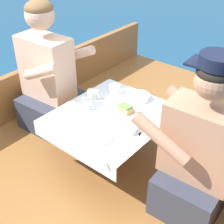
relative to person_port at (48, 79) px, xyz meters
name	(u,v)px	position (x,y,z in m)	size (l,w,h in m)	color
ground_plane	(114,179)	(0.64, 0.01, -0.67)	(60.00, 60.00, 0.00)	navy
boat_deck	(114,167)	(0.64, 0.01, -0.54)	(1.99, 3.20, 0.27)	brown
gunwale_port	(27,89)	(-0.32, 0.01, -0.21)	(0.06, 3.20, 0.39)	#936033
cockpit_table	(112,119)	(0.64, -0.01, -0.09)	(0.69, 0.77, 0.36)	#B2B2B7
person_port	(48,79)	(0.00, 0.00, 0.00)	(0.54, 0.47, 1.00)	#333847
person_starboard	(198,155)	(1.29, -0.05, -0.02)	(0.54, 0.46, 0.98)	#333847
plate_sandwich	(125,112)	(0.70, 0.07, -0.05)	(0.21, 0.21, 0.01)	white
plate_bread	(98,136)	(0.73, -0.24, -0.05)	(0.20, 0.20, 0.01)	white
sandwich	(125,109)	(0.70, 0.07, -0.02)	(0.11, 0.08, 0.05)	tan
bowl_port_near	(128,128)	(0.84, -0.09, -0.03)	(0.11, 0.11, 0.04)	white
bowl_starboard_near	(140,96)	(0.67, 0.27, -0.03)	(0.14, 0.14, 0.04)	white
coffee_cup_port	(115,89)	(0.47, 0.23, -0.02)	(0.11, 0.08, 0.06)	white
coffee_cup_starboard	(93,94)	(0.40, 0.07, -0.02)	(0.11, 0.08, 0.06)	white
coffee_cup_center	(87,104)	(0.46, -0.06, -0.02)	(0.10, 0.07, 0.06)	white
utensil_fork_port	(137,139)	(0.93, -0.12, -0.05)	(0.07, 0.17, 0.00)	silver
utensil_spoon_port	(87,118)	(0.55, -0.15, -0.05)	(0.06, 0.17, 0.01)	silver
utensil_spoon_starboard	(168,109)	(0.91, 0.28, -0.05)	(0.04, 0.17, 0.01)	silver
utensil_spoon_center	(109,97)	(0.49, 0.15, -0.05)	(0.09, 0.16, 0.01)	silver
utensil_knife_port	(115,159)	(0.94, -0.34, -0.05)	(0.06, 0.17, 0.00)	silver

